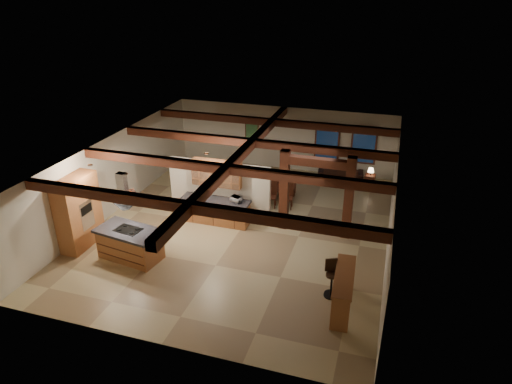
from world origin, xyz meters
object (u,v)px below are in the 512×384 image
at_px(kitchen_island, 130,243).
at_px(bar_counter, 343,286).
at_px(dining_table, 273,193).
at_px(sofa, 341,173).

xyz_separation_m(kitchen_island, bar_counter, (6.70, -0.50, 0.20)).
bearing_deg(kitchen_island, dining_table, 59.28).
bearing_deg(dining_table, sofa, 45.98).
relative_size(kitchen_island, bar_counter, 1.08).
height_order(kitchen_island, bar_counter, bar_counter).
distance_m(kitchen_island, sofa, 9.92).
xyz_separation_m(kitchen_island, dining_table, (3.20, 5.38, -0.21)).
bearing_deg(dining_table, bar_counter, -64.99).
distance_m(dining_table, sofa, 3.68).
bearing_deg(kitchen_island, bar_counter, -4.31).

